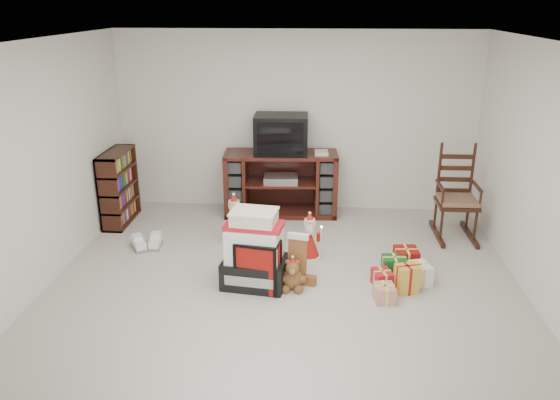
% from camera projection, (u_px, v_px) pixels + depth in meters
% --- Properties ---
extents(room, '(5.01, 5.01, 2.51)m').
position_uv_depth(room, '(284.00, 176.00, 5.27)').
color(room, '#B4AEA5').
rests_on(room, ground).
extents(tv_stand, '(1.58, 0.64, 0.89)m').
position_uv_depth(tv_stand, '(281.00, 183.00, 7.62)').
color(tv_stand, '#431813').
rests_on(tv_stand, floor).
extents(bookshelf, '(0.27, 0.81, 0.99)m').
position_uv_depth(bookshelf, '(119.00, 188.00, 7.31)').
color(bookshelf, '#351A0E').
rests_on(bookshelf, floor).
extents(rocking_chair, '(0.50, 0.81, 1.22)m').
position_uv_depth(rocking_chair, '(455.00, 204.00, 6.92)').
color(rocking_chair, '#351A0E').
rests_on(rocking_chair, floor).
extents(gift_pile, '(0.71, 0.55, 0.82)m').
position_uv_depth(gift_pile, '(255.00, 254.00, 5.70)').
color(gift_pile, black).
rests_on(gift_pile, floor).
extents(red_suitcase, '(0.46, 0.30, 0.65)m').
position_uv_depth(red_suitcase, '(258.00, 266.00, 5.61)').
color(red_suitcase, maroon).
rests_on(red_suitcase, floor).
extents(stocking, '(0.28, 0.16, 0.56)m').
position_uv_depth(stocking, '(297.00, 258.00, 5.78)').
color(stocking, '#0D7A21').
rests_on(stocking, floor).
extents(teddy_bear, '(0.22, 0.20, 0.33)m').
position_uv_depth(teddy_bear, '(293.00, 276.00, 5.68)').
color(teddy_bear, brown).
rests_on(teddy_bear, floor).
extents(santa_figurine, '(0.28, 0.26, 0.57)m').
position_uv_depth(santa_figurine, '(309.00, 241.00, 6.33)').
color(santa_figurine, '#AC1B12').
rests_on(santa_figurine, floor).
extents(mrs_claus_figurine, '(0.30, 0.29, 0.62)m').
position_uv_depth(mrs_claus_figurine, '(235.00, 223.00, 6.79)').
color(mrs_claus_figurine, '#AC1B12').
rests_on(mrs_claus_figurine, floor).
extents(sneaker_pair, '(0.42, 0.33, 0.11)m').
position_uv_depth(sneaker_pair, '(147.00, 243.00, 6.67)').
color(sneaker_pair, white).
rests_on(sneaker_pair, floor).
extents(gift_cluster, '(0.68, 0.94, 0.23)m').
position_uv_depth(gift_cluster, '(399.00, 274.00, 5.79)').
color(gift_cluster, red).
rests_on(gift_cluster, floor).
extents(crt_television, '(0.73, 0.54, 0.53)m').
position_uv_depth(crt_television, '(281.00, 134.00, 7.37)').
color(crt_television, black).
rests_on(crt_television, tv_stand).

